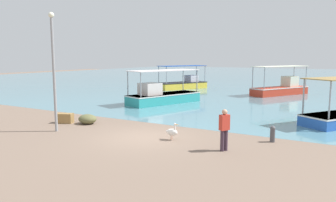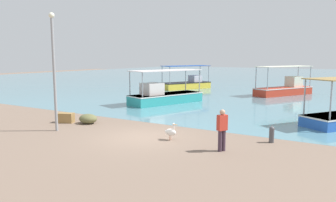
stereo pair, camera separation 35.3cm
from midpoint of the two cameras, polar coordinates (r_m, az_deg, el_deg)
ground at (r=15.41m, az=-5.04°, el=-6.36°), size 120.00×120.00×0.00m
harbor_water at (r=60.91m, az=22.09°, el=3.72°), size 110.00×90.00×0.00m
fishing_boat_near_left at (r=33.98m, az=18.80°, el=2.16°), size 4.62×6.54×2.80m
fishing_boat_near_right at (r=26.16m, az=-1.43°, el=0.99°), size 3.97×6.60×2.66m
fishing_boat_center at (r=38.05m, az=2.38°, el=3.07°), size 4.41×6.16×2.67m
pelican at (r=14.84m, az=0.04°, el=-5.39°), size 0.81×0.33×0.80m
lamp_post at (r=17.21m, az=-19.86°, el=5.80°), size 0.28×0.28×5.88m
mooring_bollard at (r=15.16m, az=17.12°, el=-5.41°), size 0.23×0.23×0.73m
fisherman_standing at (r=13.22m, az=9.02°, el=-4.78°), size 0.39×0.46×1.69m
net_pile at (r=18.94m, az=-14.36°, el=-3.07°), size 1.07×0.91×0.54m
cargo_crate at (r=19.53m, az=-18.01°, el=-2.87°), size 1.01×0.78×0.55m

